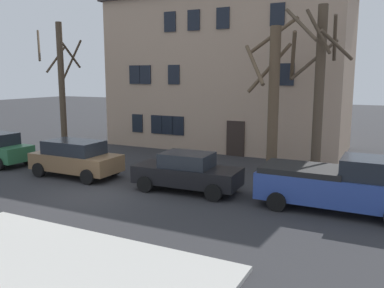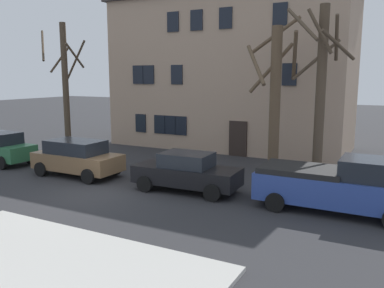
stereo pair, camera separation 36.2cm
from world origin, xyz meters
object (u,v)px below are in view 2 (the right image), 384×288
Objects in this scene: building_main at (230,55)px; car_black_sedan at (187,172)px; tree_bare_mid at (275,94)px; tree_bare_near at (65,83)px; pickup_truck_blue at (338,185)px; tree_bare_far at (321,85)px; car_brown_wagon at (77,157)px.

building_main is 12.48m from car_black_sedan.
building_main is 2.08× the size of tree_bare_mid.
tree_bare_near is 1.78× the size of car_black_sedan.
pickup_truck_blue is (5.91, 0.21, 0.15)m from car_black_sedan.
tree_bare_far is at bearing 109.16° from pickup_truck_blue.
tree_bare_mid is 1.38× the size of pickup_truck_blue.
tree_bare_mid is 1.76× the size of car_brown_wagon.
car_black_sedan is (-4.28, -4.91, -3.50)m from tree_bare_far.
car_black_sedan is 0.81× the size of pickup_truck_blue.
building_main is 2.88× the size of pickup_truck_blue.
car_brown_wagon is at bearing -178.50° from car_black_sedan.
tree_bare_near reaches higher than car_black_sedan.
tree_bare_near is (-8.53, -6.30, -1.82)m from building_main.
tree_bare_near is 1.83× the size of car_brown_wagon.
pickup_truck_blue is (8.65, -10.77, -5.12)m from building_main.
tree_bare_mid is at bearing -51.25° from building_main.
building_main reaches higher than car_brown_wagon.
building_main reaches higher than pickup_truck_blue.
car_brown_wagon is at bearing -153.51° from tree_bare_far.
tree_bare_far is at bearing 0.88° from tree_bare_near.
building_main is at bearing 128.77° from pickup_truck_blue.
tree_bare_far reaches higher than pickup_truck_blue.
tree_bare_far is 7.39m from car_black_sedan.
tree_bare_near is at bearing 165.43° from pickup_truck_blue.
tree_bare_mid reaches higher than car_brown_wagon.
building_main reaches higher than tree_bare_near.
car_brown_wagon is at bearing -41.88° from tree_bare_near.
car_brown_wagon is (5.38, -4.82, -3.37)m from tree_bare_near.
pickup_truck_blue is (1.63, -4.70, -3.35)m from tree_bare_far.
tree_bare_mid is at bearing 128.78° from pickup_truck_blue.
building_main is 10.76m from tree_bare_near.
tree_bare_near is 1.44× the size of pickup_truck_blue.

